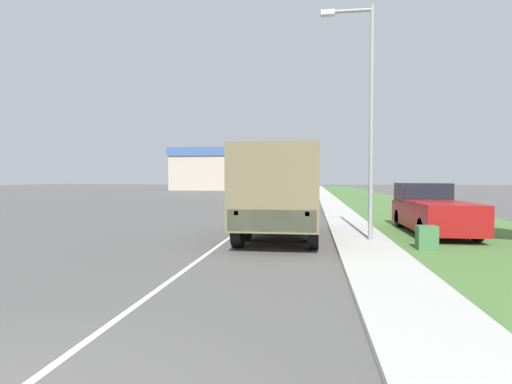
{
  "coord_description": "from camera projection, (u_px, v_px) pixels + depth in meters",
  "views": [
    {
      "loc": [
        2.86,
        -2.25,
        2.1
      ],
      "look_at": [
        0.72,
        13.16,
        1.56
      ],
      "focal_mm": 28.0,
      "sensor_mm": 36.0,
      "label": 1
    }
  ],
  "objects": [
    {
      "name": "ground_plane",
      "position": [
        284.0,
        198.0,
        42.29
      ],
      "size": [
        180.0,
        180.0,
        0.0
      ],
      "primitive_type": "plane",
      "color": "#565451"
    },
    {
      "name": "grass_strip_right",
      "position": [
        370.0,
        199.0,
        41.06
      ],
      "size": [
        7.0,
        120.0,
        0.02
      ],
      "color": "#4C7538",
      "rests_on": "ground"
    },
    {
      "name": "military_truck",
      "position": [
        280.0,
        190.0,
        13.85
      ],
      "size": [
        2.56,
        6.82,
        3.1
      ],
      "color": "#474C38",
      "rests_on": "ground"
    },
    {
      "name": "lamp_post",
      "position": [
        365.0,
        102.0,
        12.72
      ],
      "size": [
        1.69,
        0.24,
        7.46
      ],
      "color": "gray",
      "rests_on": "sidewalk_right"
    },
    {
      "name": "car_second_ahead",
      "position": [
        301.0,
        192.0,
        38.26
      ],
      "size": [
        1.75,
        4.71,
        1.74
      ],
      "color": "maroon",
      "rests_on": "ground"
    },
    {
      "name": "building_distant",
      "position": [
        211.0,
        169.0,
        73.26
      ],
      "size": [
        12.74,
        12.05,
        7.39
      ],
      "color": "#B2A893",
      "rests_on": "ground"
    },
    {
      "name": "lane_centre_stripe",
      "position": [
        284.0,
        198.0,
        42.29
      ],
      "size": [
        0.12,
        120.0,
        0.0
      ],
      "color": "silver",
      "rests_on": "ground"
    },
    {
      "name": "utility_box",
      "position": [
        427.0,
        238.0,
        11.61
      ],
      "size": [
        0.55,
        0.45,
        0.7
      ],
      "color": "#3D7042",
      "rests_on": "grass_strip_right"
    },
    {
      "name": "pickup_truck",
      "position": [
        431.0,
        210.0,
        15.3
      ],
      "size": [
        1.93,
        5.59,
        1.88
      ],
      "color": "maroon",
      "rests_on": "grass_strip_right"
    },
    {
      "name": "sidewalk_right",
      "position": [
        327.0,
        198.0,
        41.67
      ],
      "size": [
        1.8,
        120.0,
        0.12
      ],
      "color": "beige",
      "rests_on": "ground"
    },
    {
      "name": "car_nearest_ahead",
      "position": [
        294.0,
        200.0,
        25.28
      ],
      "size": [
        1.78,
        4.37,
        1.54
      ],
      "color": "#336B3D",
      "rests_on": "ground"
    }
  ]
}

